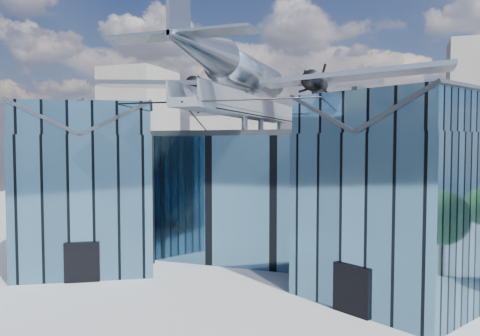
% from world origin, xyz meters
% --- Properties ---
extents(ground_plane, '(120.00, 120.00, 0.00)m').
position_xyz_m(ground_plane, '(0.00, 0.00, 0.00)').
color(ground_plane, gray).
extents(museum, '(32.88, 24.50, 17.60)m').
position_xyz_m(museum, '(0.00, 5.82, 5.54)').
color(museum, teal).
rests_on(museum, ground).
extents(bg_towers, '(77.00, 24.50, 26.00)m').
position_xyz_m(bg_towers, '(1.45, 50.49, 10.01)').
color(bg_towers, gray).
rests_on(bg_towers, ground).
extents(tree_side_w, '(3.50, 3.50, 4.62)m').
position_xyz_m(tree_side_w, '(-21.30, 11.27, 3.13)').
color(tree_side_w, '#362615').
rests_on(tree_side_w, ground).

